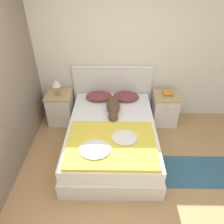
# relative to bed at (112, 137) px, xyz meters

# --- Properties ---
(ground_plane) EXTENTS (16.00, 16.00, 0.00)m
(ground_plane) POSITION_rel_bed_xyz_m (-0.05, -1.04, -0.26)
(ground_plane) COLOR tan
(wall_back) EXTENTS (9.00, 0.06, 2.55)m
(wall_back) POSITION_rel_bed_xyz_m (-0.05, 1.09, 1.02)
(wall_back) COLOR silver
(wall_back) RESTS_ON ground_plane
(wall_side_left) EXTENTS (0.06, 3.10, 2.55)m
(wall_side_left) POSITION_rel_bed_xyz_m (-1.43, 0.01, 1.02)
(wall_side_left) COLOR gray
(wall_side_left) RESTS_ON ground_plane
(bed) EXTENTS (1.42, 1.99, 0.52)m
(bed) POSITION_rel_bed_xyz_m (0.00, 0.00, 0.00)
(bed) COLOR silver
(bed) RESTS_ON ground_plane
(headboard) EXTENTS (1.50, 0.06, 1.07)m
(headboard) POSITION_rel_bed_xyz_m (0.00, 1.02, 0.30)
(headboard) COLOR silver
(headboard) RESTS_ON ground_plane
(nightstand_left) EXTENTS (0.47, 0.47, 0.62)m
(nightstand_left) POSITION_rel_bed_xyz_m (-1.00, 0.77, 0.05)
(nightstand_left) COLOR silver
(nightstand_left) RESTS_ON ground_plane
(nightstand_right) EXTENTS (0.47, 0.47, 0.62)m
(nightstand_right) POSITION_rel_bed_xyz_m (1.00, 0.77, 0.05)
(nightstand_right) COLOR silver
(nightstand_right) RESTS_ON ground_plane
(pillow_left) EXTENTS (0.47, 0.35, 0.11)m
(pillow_left) POSITION_rel_bed_xyz_m (-0.25, 0.77, 0.32)
(pillow_left) COLOR brown
(pillow_left) RESTS_ON bed
(pillow_right) EXTENTS (0.47, 0.35, 0.11)m
(pillow_right) POSITION_rel_bed_xyz_m (0.25, 0.77, 0.32)
(pillow_right) COLOR brown
(pillow_right) RESTS_ON bed
(quilt) EXTENTS (1.23, 0.96, 0.08)m
(quilt) POSITION_rel_bed_xyz_m (-0.01, -0.47, 0.30)
(quilt) COLOR yellow
(quilt) RESTS_ON bed
(dog) EXTENTS (0.23, 0.79, 0.17)m
(dog) POSITION_rel_bed_xyz_m (0.02, 0.37, 0.35)
(dog) COLOR brown
(dog) RESTS_ON bed
(book_stack) EXTENTS (0.19, 0.22, 0.07)m
(book_stack) POSITION_rel_bed_xyz_m (1.00, 0.78, 0.39)
(book_stack) COLOR gold
(book_stack) RESTS_ON nightstand_right
(table_lamp) EXTENTS (0.17, 0.17, 0.30)m
(table_lamp) POSITION_rel_bed_xyz_m (-1.00, 0.74, 0.58)
(table_lamp) COLOR #9E7A4C
(table_lamp) RESTS_ON nightstand_left
(rug) EXTENTS (1.28, 0.62, 0.00)m
(rug) POSITION_rel_bed_xyz_m (1.41, -0.48, -0.25)
(rug) COLOR #335B70
(rug) RESTS_ON ground_plane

